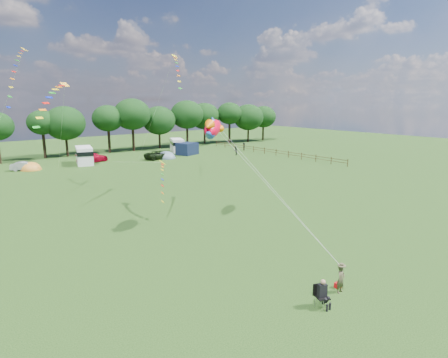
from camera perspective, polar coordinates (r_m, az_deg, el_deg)
ground_plane at (r=24.87m, az=11.79°, el=-12.11°), size 180.00×180.00×0.00m
tree_line at (r=73.10m, az=-20.26°, el=8.38°), size 102.98×10.98×10.27m
fence at (r=70.27m, az=7.06°, el=4.28°), size 0.12×33.12×1.20m
car_b at (r=61.34m, az=-28.09°, el=1.75°), size 3.81×2.33×1.26m
car_c at (r=64.69m, az=-19.39°, el=3.10°), size 5.71×4.14×1.58m
car_d at (r=65.59m, az=-9.84°, el=3.66°), size 5.46×2.86×1.44m
campervan_c at (r=63.54m, az=-20.52°, el=3.47°), size 3.65×5.94×2.71m
campervan_d at (r=74.26m, az=-7.17°, el=5.19°), size 4.00×5.56×2.51m
tent_orange at (r=61.35m, az=-27.32°, el=1.25°), size 2.93×3.21×2.29m
tent_greyblue at (r=66.21m, az=-8.80°, el=3.16°), size 3.29×3.60×2.45m
awning_navy at (r=70.07m, az=-5.63°, el=4.61°), size 4.23×3.82×2.19m
kite_flyer at (r=21.38m, az=17.38°, el=-14.37°), size 0.58×0.41×1.50m
camp_chair at (r=19.76m, az=14.67°, el=-16.09°), size 0.76×0.78×1.47m
kite_bag at (r=22.12m, az=17.00°, el=-15.18°), size 0.41×0.29×0.28m
fish_kite at (r=29.52m, az=-1.85°, el=7.70°), size 3.33×2.97×1.90m
streamer_kite_a at (r=41.18m, az=-28.98°, el=14.75°), size 3.30×5.59×5.76m
streamer_kite_b at (r=36.64m, az=-24.55°, el=11.38°), size 4.39×4.65×3.84m
streamer_kite_c at (r=34.86m, az=-9.36°, el=0.72°), size 3.12×5.05×2.83m
walker_a at (r=69.08m, az=1.76°, el=4.34°), size 0.95×0.90×1.68m
walker_b at (r=75.87m, az=3.05°, el=4.97°), size 1.08×0.92×1.53m
streamer_kite_d at (r=46.75m, az=-7.25°, el=16.79°), size 2.68×4.99×4.29m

